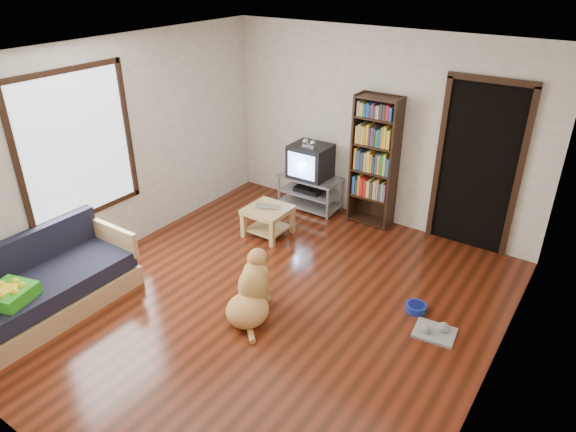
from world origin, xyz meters
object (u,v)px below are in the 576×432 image
Objects in this scene: sofa at (48,288)px; dog_bowl at (416,308)px; tv_stand at (310,191)px; laptop at (266,208)px; bookshelf at (375,155)px; green_cushion at (10,294)px; dog at (252,294)px; coffee_table at (268,216)px; crt_tv at (311,160)px; grey_rag at (434,333)px.

dog_bowl is at bearing 33.60° from sofa.
tv_stand is 3.76m from sofa.
bookshelf is (0.97, 1.15, 0.59)m from laptop.
green_cushion is 4.07m from dog_bowl.
dog reaches higher than laptop.
dog is at bearing -59.34° from coffee_table.
dog is (1.83, 1.13, -0.00)m from sofa.
crt_tv is at bearing 75.07° from sofa.
dog is at bearing -143.96° from dog_bowl.
bookshelf is (-1.32, 1.57, 0.96)m from dog_bowl.
grey_rag is (3.42, 2.33, -0.47)m from green_cushion.
crt_tv is 0.32× the size of bookshelf.
dog_bowl is 0.12× the size of bookshelf.
green_cushion reaches higher than grey_rag.
bookshelf is 4.26m from sofa.
dog_bowl is 1.75m from dog.
green_cushion is 4.18m from crt_tv.
sofa is at bearing -105.02° from tv_stand.
crt_tv reaches higher than dog_bowl.
laptop reaches higher than coffee_table.
laptop is 0.35× the size of tv_stand.
crt_tv is 1.05× the size of coffee_table.
sofa is at bearing -104.93° from crt_tv.
dog reaches higher than grey_rag.
grey_rag is at bearing -34.29° from crt_tv.
bookshelf is at bearing 49.15° from coffee_table.
laptop is at bearing -90.87° from tv_stand.
crt_tv is 2.71m from dog.
sofa is at bearing 90.48° from green_cushion.
bookshelf is at bearing 129.94° from dog_bowl.
sofa reaches higher than laptop.
sofa is (-3.54, -1.90, 0.25)m from grey_rag.
grey_rag is 0.44× the size of tv_stand.
tv_stand is at bearing 74.98° from sofa.
tv_stand is (-2.57, 1.73, 0.25)m from grey_rag.
green_cushion is 4.15m from tv_stand.
bookshelf is 1.00× the size of sofa.
green_cushion is 0.99× the size of grey_rag.
grey_rag is 0.73× the size of coffee_table.
tv_stand reaches higher than grey_rag.
dog_bowl is 0.40× the size of coffee_table.
sofa reaches higher than grey_rag.
grey_rag is (2.58, -0.67, -0.40)m from laptop.
crt_tv is (0.85, 4.08, 0.26)m from green_cushion.
grey_rag is 1.89m from dog.
tv_stand is 1.55× the size of crt_tv.
green_cushion is 4.56m from bookshelf.
dog is at bearing 31.62° from sofa.
crt_tv reaches higher than coffee_table.
dog_bowl is at bearing -33.49° from laptop.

